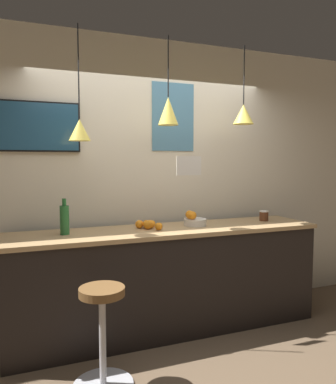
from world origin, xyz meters
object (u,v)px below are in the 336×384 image
(fruit_bowl, at_px, (194,220))
(spread_jar, at_px, (264,216))
(mounted_tv, at_px, (38,127))
(bar_stool, at_px, (102,327))
(juice_bottle, at_px, (65,219))

(fruit_bowl, distance_m, spread_jar, 0.83)
(mounted_tv, bearing_deg, bar_stool, -72.02)
(bar_stool, xyz_separation_m, spread_jar, (1.91, 0.75, 0.61))
(bar_stool, xyz_separation_m, juice_bottle, (-0.17, 0.75, 0.69))
(spread_jar, bearing_deg, fruit_bowl, -179.99)
(spread_jar, bearing_deg, bar_stool, -158.53)
(fruit_bowl, relative_size, juice_bottle, 0.71)
(bar_stool, height_order, juice_bottle, juice_bottle)
(spread_jar, height_order, mounted_tv, mounted_tv)
(bar_stool, distance_m, mounted_tv, 1.91)
(juice_bottle, bearing_deg, fruit_bowl, -0.01)
(fruit_bowl, bearing_deg, bar_stool, -145.09)
(bar_stool, xyz_separation_m, fruit_bowl, (1.08, 0.75, 0.61))
(juice_bottle, xyz_separation_m, mounted_tv, (-0.18, 0.35, 0.83))
(bar_stool, distance_m, fruit_bowl, 1.45)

